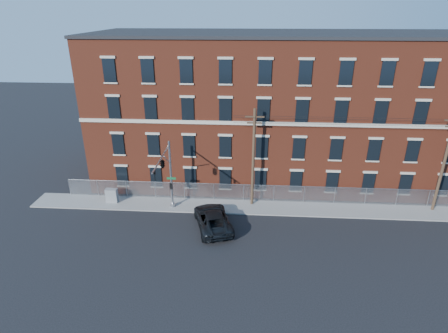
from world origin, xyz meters
TOP-DOWN VIEW (x-y plane):
  - ground at (0.00, 0.00)m, footprint 140.00×140.00m
  - sidewalk at (12.00, 5.00)m, footprint 65.00×3.00m
  - mill_building at (12.00, 13.93)m, footprint 55.30×14.32m
  - chain_link_fence at (12.00, 6.30)m, footprint 59.06×0.06m
  - traffic_signal_mast at (-6.00, 2.18)m, footprint 0.90×6.75m
  - utility_pole_near at (2.00, 5.60)m, footprint 1.80×0.28m
  - utility_pole_mid at (20.00, 5.60)m, footprint 1.80×0.28m
  - pickup_truck at (-1.60, 1.19)m, footprint 4.49×6.73m
  - utility_cabinet at (-12.44, 5.02)m, footprint 1.18×0.60m

SIDE VIEW (x-z plane):
  - ground at x=0.00m, z-range 0.00..0.00m
  - sidewalk at x=12.00m, z-range 0.00..0.12m
  - utility_cabinet at x=-12.44m, z-range 0.12..1.59m
  - pickup_truck at x=-1.60m, z-range 0.00..1.72m
  - chain_link_fence at x=12.00m, z-range 0.13..1.98m
  - utility_pole_near at x=2.00m, z-range 0.34..10.34m
  - utility_pole_mid at x=20.00m, z-range 0.34..10.34m
  - traffic_signal_mast at x=-6.00m, z-range 1.89..8.89m
  - mill_building at x=12.00m, z-range 0.00..16.30m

